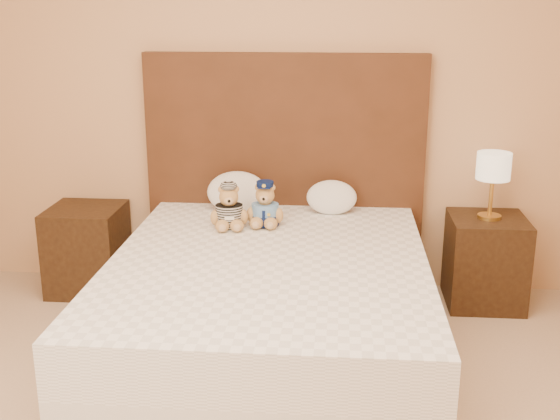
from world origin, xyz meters
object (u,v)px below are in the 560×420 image
at_px(nightstand_right, 485,261).
at_px(pillow_right, 332,196).
at_px(teddy_prisoner, 229,207).
at_px(teddy_police, 265,204).
at_px(bed, 269,308).
at_px(pillow_left, 237,190).
at_px(nightstand_left, 87,249).
at_px(lamp, 493,170).

distance_m(nightstand_right, pillow_right, 1.02).
bearing_deg(pillow_right, teddy_prisoner, -148.78).
bearing_deg(teddy_police, bed, -81.01).
bearing_deg(pillow_left, teddy_police, -54.45).
height_order(bed, pillow_right, pillow_right).
bearing_deg(nightstand_right, bed, -147.38).
distance_m(nightstand_left, nightstand_right, 2.50).
height_order(nightstand_left, nightstand_right, same).
relative_size(teddy_police, teddy_prisoner, 1.03).
bearing_deg(teddy_prisoner, teddy_police, 7.52).
height_order(bed, nightstand_right, same).
xyz_separation_m(nightstand_left, pillow_left, (0.97, 0.03, 0.41)).
height_order(teddy_police, teddy_prisoner, teddy_police).
xyz_separation_m(bed, pillow_right, (0.30, 0.83, 0.38)).
xyz_separation_m(nightstand_right, teddy_police, (-1.32, -0.26, 0.41)).
relative_size(nightstand_right, teddy_police, 2.11).
xyz_separation_m(nightstand_left, lamp, (2.50, 0.00, 0.57)).
height_order(nightstand_left, teddy_police, teddy_police).
xyz_separation_m(nightstand_left, teddy_police, (1.18, -0.26, 0.41)).
distance_m(nightstand_left, pillow_left, 1.05).
height_order(nightstand_right, teddy_police, teddy_police).
bearing_deg(lamp, teddy_police, -168.99).
relative_size(bed, lamp, 5.00).
relative_size(bed, nightstand_left, 3.64).
distance_m(teddy_police, pillow_right, 0.48).
xyz_separation_m(bed, nightstand_left, (-1.25, 0.80, -0.00)).
bearing_deg(nightstand_left, nightstand_right, 0.00).
height_order(teddy_police, pillow_right, teddy_police).
height_order(teddy_police, pillow_left, pillow_left).
relative_size(bed, teddy_prisoner, 7.87).
xyz_separation_m(lamp, pillow_right, (-0.95, 0.03, -0.19)).
distance_m(nightstand_right, teddy_police, 1.41).
relative_size(nightstand_left, pillow_right, 1.79).
bearing_deg(teddy_police, nightstand_right, 12.16).
bearing_deg(pillow_left, nightstand_right, -1.12).
distance_m(nightstand_left, teddy_prisoner, 1.10).
xyz_separation_m(teddy_prisoner, pillow_right, (0.58, 0.35, -0.02)).
xyz_separation_m(nightstand_right, lamp, (-0.00, 0.00, 0.57)).
bearing_deg(teddy_prisoner, nightstand_left, 151.87).
xyz_separation_m(lamp, pillow_left, (-1.53, 0.03, -0.17)).
height_order(nightstand_right, pillow_right, pillow_right).
bearing_deg(pillow_left, lamp, -1.12).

